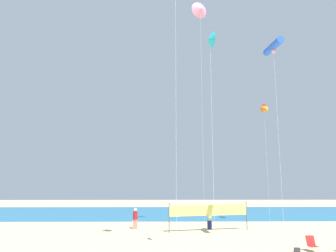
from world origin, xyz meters
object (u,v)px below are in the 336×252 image
(beachgoer_sage_shirt, at_px, (209,219))
(kite_orange_inflatable, at_px, (264,109))
(kite_pink_delta, at_px, (200,9))
(kite_cyan_delta, at_px, (210,40))
(beach_handbag, at_px, (297,250))
(kite_blue_tube, at_px, (273,47))
(folding_beach_chair, at_px, (312,243))
(volleyball_net, at_px, (209,211))
(beachgoer_maroon_shirt, at_px, (135,218))

(beachgoer_sage_shirt, distance_m, kite_orange_inflatable, 13.01)
(kite_pink_delta, bearing_deg, kite_cyan_delta, -94.17)
(beach_handbag, bearing_deg, kite_cyan_delta, -157.99)
(beachgoer_sage_shirt, height_order, kite_orange_inflatable, kite_orange_inflatable)
(kite_pink_delta, bearing_deg, kite_blue_tube, -60.31)
(folding_beach_chair, distance_m, volleyball_net, 9.60)
(beachgoer_maroon_shirt, height_order, kite_orange_inflatable, kite_orange_inflatable)
(kite_orange_inflatable, relative_size, kite_pink_delta, 0.58)
(folding_beach_chair, height_order, kite_pink_delta, kite_pink_delta)
(kite_blue_tube, bearing_deg, beach_handbag, -77.82)
(beachgoer_maroon_shirt, xyz_separation_m, kite_blue_tube, (10.16, -8.56, 12.47))
(folding_beach_chair, bearing_deg, kite_pink_delta, 107.48)
(volleyball_net, bearing_deg, beachgoer_maroon_shirt, 167.30)
(beach_handbag, bearing_deg, kite_blue_tube, 102.18)
(beachgoer_maroon_shirt, xyz_separation_m, kite_pink_delta, (6.00, -1.26, 19.42))
(kite_cyan_delta, bearing_deg, volleyball_net, 83.63)
(beachgoer_maroon_shirt, relative_size, volleyball_net, 0.26)
(beach_handbag, height_order, kite_blue_tube, kite_blue_tube)
(kite_blue_tube, bearing_deg, kite_cyan_delta, -146.12)
(beachgoer_maroon_shirt, bearing_deg, kite_orange_inflatable, 97.28)
(folding_beach_chair, xyz_separation_m, beach_handbag, (-1.00, -0.24, -0.33))
(beachgoer_maroon_shirt, relative_size, kite_blue_tube, 0.13)
(kite_cyan_delta, bearing_deg, kite_blue_tube, 33.88)
(beachgoer_sage_shirt, bearing_deg, kite_orange_inflatable, -27.42)
(beach_handbag, height_order, kite_cyan_delta, kite_cyan_delta)
(beach_handbag, relative_size, kite_pink_delta, 0.02)
(beach_handbag, xyz_separation_m, kite_orange_inflatable, (2.61, 12.85, 11.48))
(volleyball_net, xyz_separation_m, kite_pink_delta, (-0.39, 0.18, 18.76))
(kite_cyan_delta, bearing_deg, kite_orange_inflatable, 62.41)
(kite_cyan_delta, bearing_deg, kite_pink_delta, 85.83)
(kite_orange_inflatable, bearing_deg, beachgoer_maroon_shirt, -166.72)
(beachgoer_sage_shirt, height_order, kite_cyan_delta, kite_cyan_delta)
(beachgoer_maroon_shirt, height_order, volleyball_net, volleyball_net)
(folding_beach_chair, xyz_separation_m, kite_cyan_delta, (-6.20, -2.34, 11.89))
(kite_orange_inflatable, bearing_deg, beachgoer_sage_shirt, -151.32)
(beachgoer_maroon_shirt, height_order, beachgoer_sage_shirt, beachgoer_maroon_shirt)
(beachgoer_sage_shirt, xyz_separation_m, kite_blue_tube, (3.61, -8.09, 12.53))
(folding_beach_chair, bearing_deg, beach_handbag, 177.79)
(folding_beach_chair, distance_m, beach_handbag, 1.08)
(beachgoer_sage_shirt, bearing_deg, beachgoer_maroon_shirt, 119.80)
(volleyball_net, height_order, beach_handbag, volleyball_net)
(kite_cyan_delta, distance_m, kite_blue_tube, 6.04)
(folding_beach_chair, xyz_separation_m, kite_pink_delta, (-5.43, 8.27, 19.92))
(kite_pink_delta, xyz_separation_m, kite_blue_tube, (4.16, -7.30, -6.96))
(kite_pink_delta, bearing_deg, beachgoer_sage_shirt, 54.84)
(beachgoer_maroon_shirt, xyz_separation_m, folding_beach_chair, (11.43, -9.53, -0.49))
(kite_blue_tube, bearing_deg, beachgoer_sage_shirt, 114.05)
(kite_orange_inflatable, relative_size, kite_blue_tube, 0.89)
(beachgoer_sage_shirt, bearing_deg, kite_pink_delta, 178.74)
(beachgoer_sage_shirt, relative_size, kite_pink_delta, 0.08)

